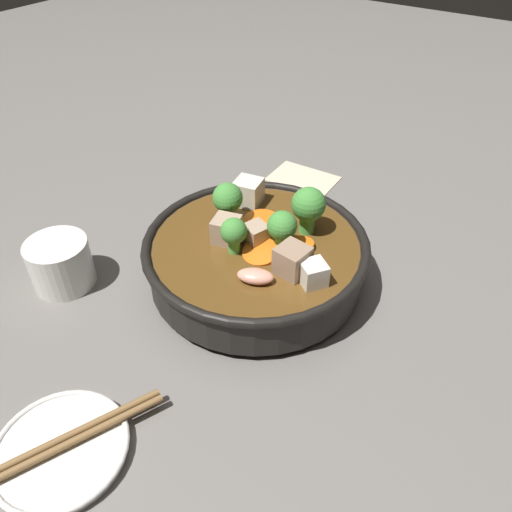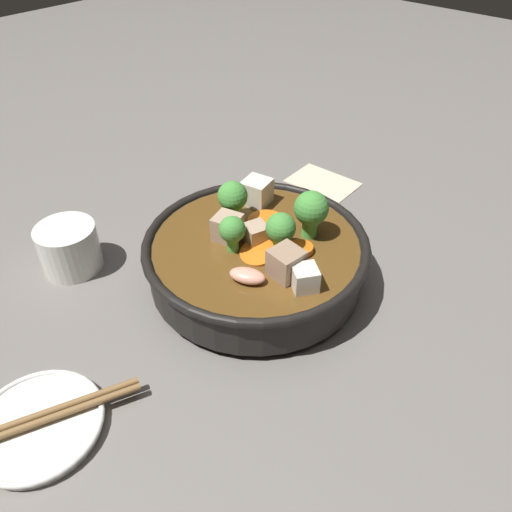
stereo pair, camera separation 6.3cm
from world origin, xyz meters
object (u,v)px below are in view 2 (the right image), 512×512
object	(u,v)px
stirfry_bowl	(257,254)
chopsticks_pair	(35,420)
tea_cup	(69,247)
side_saucer	(38,425)

from	to	relation	value
stirfry_bowl	chopsticks_pair	size ratio (longest dim) A/B	1.47
stirfry_bowl	tea_cup	distance (m)	0.25
side_saucer	tea_cup	size ratio (longest dim) A/B	1.63
stirfry_bowl	side_saucer	xyz separation A→B (m)	(0.01, 0.30, -0.04)
tea_cup	chopsticks_pair	bearing A→B (deg)	140.06
stirfry_bowl	side_saucer	world-z (taller)	stirfry_bowl
stirfry_bowl	chopsticks_pair	xyz separation A→B (m)	(0.01, 0.30, -0.03)
stirfry_bowl	side_saucer	bearing A→B (deg)	87.58
chopsticks_pair	side_saucer	bearing A→B (deg)	180.00
stirfry_bowl	tea_cup	bearing A→B (deg)	35.41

